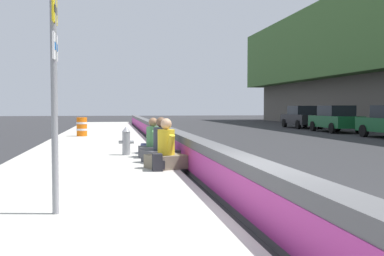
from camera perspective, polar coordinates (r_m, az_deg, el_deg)
name	(u,v)px	position (r m, az deg, el deg)	size (l,w,h in m)	color
ground_plane	(261,224)	(6.57, 8.49, -11.69)	(160.00, 160.00, 0.00)	#2B2B2D
sidewalk_strip	(62,228)	(6.27, -15.72, -11.79)	(80.00, 4.40, 0.14)	#B5B2A8
jersey_barrier	(261,194)	(6.47, 8.48, -8.05)	(76.00, 0.45, 0.85)	#545456
route_sign_post	(54,62)	(6.63, -16.66, 7.83)	(0.44, 0.09, 3.60)	gray
fire_hydrant	(126,140)	(14.35, -8.13, -1.53)	(0.26, 0.46, 0.88)	gray
seated_person_foreground	(166,153)	(11.15, -3.21, -3.05)	(0.98, 1.06, 1.21)	#706651
seated_person_middle	(161,148)	(12.34, -3.83, -2.51)	(0.98, 1.06, 1.21)	#424247
seated_person_rear	(153,145)	(13.66, -4.82, -2.07)	(0.74, 0.85, 1.16)	#424247
seated_person_far	(153,142)	(14.86, -4.83, -1.78)	(0.74, 0.84, 1.09)	#23284C
backpack	(158,162)	(10.73, -4.26, -4.27)	(0.32, 0.28, 0.40)	#232328
construction_barrel	(82,127)	(24.01, -13.45, 0.16)	(0.54, 0.54, 0.95)	orange
parked_car_midline	(335,119)	(30.92, 17.30, 1.10)	(4.55, 2.04, 1.71)	#145128
parked_car_far	(302,117)	(36.27, 13.43, 1.35)	(4.53, 2.01, 1.71)	black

